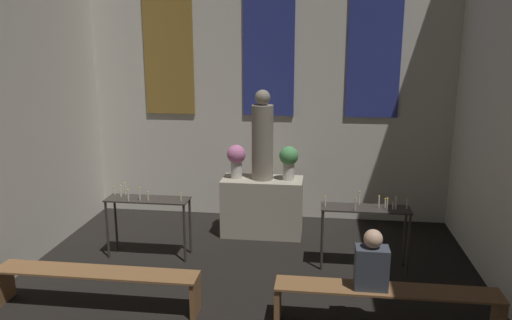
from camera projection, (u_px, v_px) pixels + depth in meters
wall_back at (269, 52)px, 8.54m from camera, size 6.51×0.16×5.80m
altar at (262, 207)px, 8.18m from camera, size 1.30×0.61×0.95m
statue at (262, 139)px, 7.92m from camera, size 0.35×0.35×1.44m
flower_vase_left at (236, 158)px, 8.05m from camera, size 0.31×0.31×0.55m
flower_vase_right at (289, 160)px, 7.94m from camera, size 0.31×0.31×0.55m
candle_rack_left at (148, 208)px, 7.28m from camera, size 1.22×0.37×1.09m
candle_rack_right at (365, 218)px, 6.89m from camera, size 1.22×0.37×1.08m
pew_back_left at (97, 280)px, 5.93m from camera, size 2.46×0.36×0.47m
pew_back_right at (386, 298)px, 5.51m from camera, size 2.46×0.36×0.47m
person_seated at (372, 263)px, 5.43m from camera, size 0.36×0.24×0.68m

